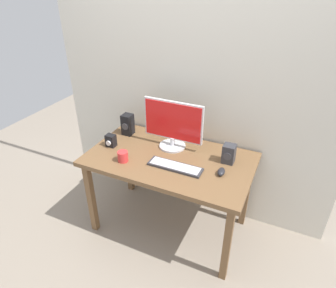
{
  "coord_description": "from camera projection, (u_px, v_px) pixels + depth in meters",
  "views": [
    {
      "loc": [
        0.82,
        -1.8,
        2.03
      ],
      "look_at": [
        -0.01,
        0.0,
        0.86
      ],
      "focal_mm": 31.93,
      "sensor_mm": 36.0,
      "label": 1
    }
  ],
  "objects": [
    {
      "name": "ground_plane",
      "position": [
        169.0,
        225.0,
        2.73
      ],
      "size": [
        6.0,
        6.0,
        0.0
      ],
      "primitive_type": "plane",
      "color": "gray"
    },
    {
      "name": "wall_back",
      "position": [
        192.0,
        48.0,
        2.29
      ],
      "size": [
        2.52,
        0.04,
        3.0
      ],
      "primitive_type": "cube",
      "color": "silver",
      "rests_on": "ground_plane"
    },
    {
      "name": "desk",
      "position": [
        170.0,
        166.0,
        2.4
      ],
      "size": [
        1.3,
        0.75,
        0.74
      ],
      "color": "brown",
      "rests_on": "ground_plane"
    },
    {
      "name": "monitor",
      "position": [
        173.0,
        125.0,
        2.41
      ],
      "size": [
        0.5,
        0.22,
        0.4
      ],
      "color": "silver",
      "rests_on": "desk"
    },
    {
      "name": "keyboard_primary",
      "position": [
        175.0,
        167.0,
        2.23
      ],
      "size": [
        0.42,
        0.12,
        0.02
      ],
      "color": "#333338",
      "rests_on": "desk"
    },
    {
      "name": "mouse",
      "position": [
        221.0,
        172.0,
        2.16
      ],
      "size": [
        0.06,
        0.1,
        0.04
      ],
      "primitive_type": "ellipsoid",
      "rotation": [
        0.0,
        0.0,
        0.09
      ],
      "color": "#232328",
      "rests_on": "desk"
    },
    {
      "name": "speaker_right",
      "position": [
        229.0,
        154.0,
        2.27
      ],
      "size": [
        0.09,
        0.09,
        0.15
      ],
      "color": "#333338",
      "rests_on": "desk"
    },
    {
      "name": "speaker_left",
      "position": [
        128.0,
        124.0,
        2.65
      ],
      "size": [
        0.09,
        0.1,
        0.19
      ],
      "color": "black",
      "rests_on": "desk"
    },
    {
      "name": "audio_controller",
      "position": [
        111.0,
        141.0,
        2.48
      ],
      "size": [
        0.08,
        0.07,
        0.11
      ],
      "color": "black",
      "rests_on": "desk"
    },
    {
      "name": "coffee_mug",
      "position": [
        123.0,
        156.0,
        2.3
      ],
      "size": [
        0.08,
        0.08,
        0.08
      ],
      "primitive_type": "cylinder",
      "color": "red",
      "rests_on": "desk"
    }
  ]
}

